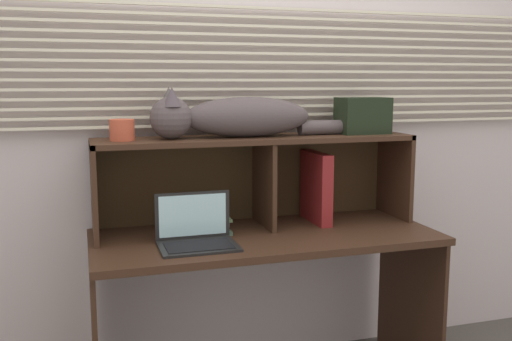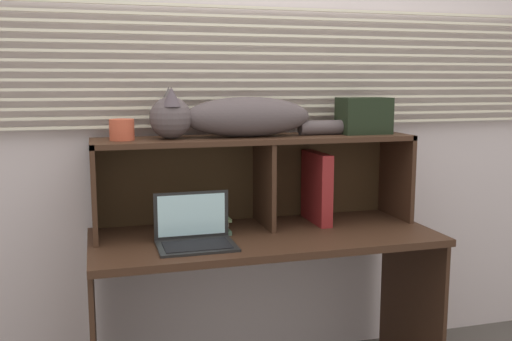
# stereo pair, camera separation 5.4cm
# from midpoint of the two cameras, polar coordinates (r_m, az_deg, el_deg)

# --- Properties ---
(back_panel_with_blinds) EXTENTS (4.40, 0.08, 2.50)m
(back_panel_with_blinds) POSITION_cam_midpoint_polar(r_m,az_deg,el_deg) (2.68, -0.62, 7.01)
(back_panel_with_blinds) COLOR beige
(back_panel_with_blinds) RESTS_ON ground
(desk) EXTENTS (1.44, 0.60, 0.71)m
(desk) POSITION_cam_midpoint_polar(r_m,az_deg,el_deg) (2.47, 1.51, -9.27)
(desk) COLOR #3B2417
(desk) RESTS_ON ground
(hutch_shelf_unit) EXTENTS (1.39, 0.31, 0.40)m
(hutch_shelf_unit) POSITION_cam_midpoint_polar(r_m,az_deg,el_deg) (2.54, 0.50, 0.86)
(hutch_shelf_unit) COLOR #3B2417
(hutch_shelf_unit) RESTS_ON desk
(cat) EXTENTS (0.91, 0.19, 0.21)m
(cat) POSITION_cam_midpoint_polar(r_m,az_deg,el_deg) (2.46, -1.71, 5.35)
(cat) COLOR #504546
(cat) RESTS_ON hutch_shelf_unit
(laptop) EXTENTS (0.30, 0.22, 0.20)m
(laptop) POSITION_cam_midpoint_polar(r_m,az_deg,el_deg) (2.27, -5.41, -6.34)
(laptop) COLOR black
(laptop) RESTS_ON desk
(binder_upright) EXTENTS (0.05, 0.26, 0.32)m
(binder_upright) POSITION_cam_midpoint_polar(r_m,az_deg,el_deg) (2.62, 6.62, -1.68)
(binder_upright) COLOR maroon
(binder_upright) RESTS_ON desk
(book_stack) EXTENTS (0.17, 0.26, 0.07)m
(book_stack) POSITION_cam_midpoint_polar(r_m,az_deg,el_deg) (2.50, -4.35, -5.11)
(book_stack) COLOR #486650
(book_stack) RESTS_ON desk
(small_basket) EXTENTS (0.10, 0.10, 0.09)m
(small_basket) POSITION_cam_midpoint_polar(r_m,az_deg,el_deg) (2.39, -12.53, 3.97)
(small_basket) COLOR #BF4E34
(small_basket) RESTS_ON hutch_shelf_unit
(storage_box) EXTENTS (0.23, 0.15, 0.16)m
(storage_box) POSITION_cam_midpoint_polar(r_m,az_deg,el_deg) (2.67, 11.22, 5.36)
(storage_box) COLOR black
(storage_box) RESTS_ON hutch_shelf_unit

